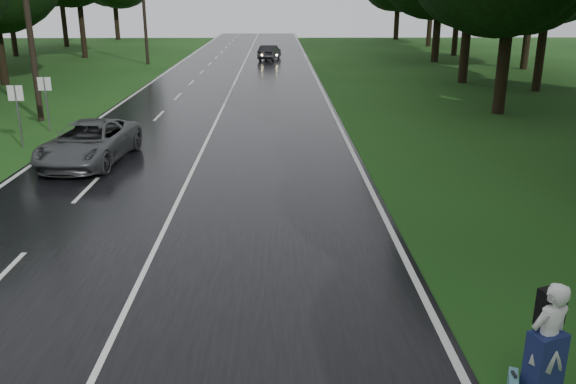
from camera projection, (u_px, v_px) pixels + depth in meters
name	position (u px, v px, depth m)	size (l,w,h in m)	color
ground	(119.00, 327.00, 10.78)	(160.00, 160.00, 0.00)	#1C4715
road	(219.00, 116.00, 29.76)	(12.00, 140.00, 0.04)	black
lane_center	(219.00, 115.00, 29.76)	(0.12, 140.00, 0.01)	silver
grey_car	(89.00, 142.00, 21.14)	(2.42, 5.24, 1.46)	#444749
far_car	(270.00, 52.00, 55.95)	(1.43, 4.10, 1.35)	black
hitchhiker	(547.00, 343.00, 8.75)	(0.79, 0.76, 1.84)	silver
utility_pole_mid	(42.00, 121.00, 28.72)	(1.80, 0.28, 9.61)	black
utility_pole_far	(148.00, 64.00, 52.62)	(1.80, 0.28, 9.52)	black
road_sign_a	(23.00, 148.00, 23.58)	(0.59, 0.10, 2.46)	white
road_sign_b	(50.00, 131.00, 26.43)	(0.57, 0.10, 2.40)	white
tree_left_e	(5.00, 84.00, 40.54)	(8.65, 8.65, 13.52)	black
tree_left_f	(85.00, 58.00, 58.24)	(11.40, 11.40, 17.81)	black
tree_right_d	(498.00, 113.00, 30.53)	(9.27, 9.27, 14.48)	black
tree_right_e	(462.00, 83.00, 41.40)	(8.67, 8.67, 13.55)	black
tree_right_f	(434.00, 62.00, 54.71)	(9.71, 9.71, 15.17)	black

